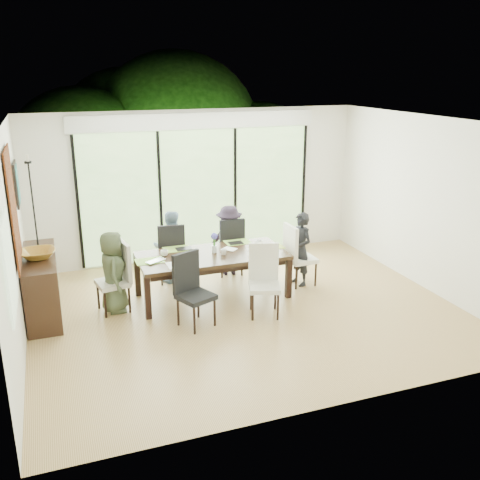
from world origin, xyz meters
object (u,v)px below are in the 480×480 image
object	(u,v)px
cup_a	(164,253)
sideboard	(42,285)
person_far_right	(229,240)
chair_left_end	(112,278)
laptop	(158,262)
person_left_end	(113,272)
chair_far_left	(171,251)
cup_b	(224,252)
person_right_end	(300,249)
chair_right_end	(301,254)
chair_far_right	(229,245)
bowl	(38,254)
person_far_left	(171,247)
table_top	(212,256)
chair_near_right	(265,281)
chair_near_left	(196,291)
cup_c	(259,243)
vase	(214,249)

from	to	relation	value
cup_a	sideboard	size ratio (longest dim) A/B	0.07
person_far_right	chair_left_end	bearing A→B (deg)	32.36
person_far_right	laptop	size ratio (longest dim) A/B	3.91
person_left_end	sideboard	distance (m)	1.01
chair_far_left	cup_b	distance (m)	1.15
person_right_end	cup_a	size ratio (longest dim) A/B	10.40
chair_right_end	person_right_end	bearing A→B (deg)	87.57
chair_far_right	cup_a	distance (m)	1.45
laptop	cup_b	xyz separation A→B (m)	(1.00, 0.00, 0.03)
person_left_end	person_right_end	xyz separation A→B (m)	(2.96, 0.00, 0.00)
person_far_right	laptop	world-z (taller)	person_far_right
chair_far_right	bowl	bearing A→B (deg)	15.25
chair_left_end	chair_right_end	size ratio (longest dim) A/B	1.00
cup_b	bowl	xyz separation A→B (m)	(-2.60, 0.23, 0.20)
person_far_right	laptop	xyz separation A→B (m)	(-1.40, -0.93, 0.11)
chair_left_end	cup_b	distance (m)	1.67
person_left_end	person_far_left	size ratio (longest dim) A/B	1.00
table_top	chair_near_right	xyz separation A→B (m)	(0.50, -0.87, -0.16)
person_right_end	person_far_right	distance (m)	1.25
person_left_end	bowl	world-z (taller)	person_left_end
chair_near_left	cup_a	xyz separation A→B (m)	(-0.20, 1.02, 0.23)
chair_left_end	person_right_end	bearing A→B (deg)	79.95
laptop	cup_c	world-z (taller)	cup_c
chair_near_right	person_right_end	distance (m)	1.31
chair_far_left	vase	bearing A→B (deg)	129.92
chair_near_left	person_far_right	size ratio (longest dim) A/B	0.85
chair_far_right	chair_near_right	distance (m)	1.72
person_far_left	vase	bearing A→B (deg)	130.61
person_far_right	bowl	distance (m)	3.10
chair_right_end	cup_b	xyz separation A→B (m)	(-1.35, -0.10, 0.23)
sideboard	person_far_left	bearing A→B (deg)	16.60
person_far_left	cup_b	xyz separation A→B (m)	(0.60, -0.93, 0.14)
person_far_right	chair_near_left	bearing A→B (deg)	68.62
table_top	chair_far_left	world-z (taller)	chair_far_left
table_top	chair_left_end	xyz separation A→B (m)	(-1.50, 0.00, -0.16)
chair_far_right	chair_near_left	bearing A→B (deg)	60.42
person_right_end	cup_c	xyz separation A→B (m)	(-0.68, 0.10, 0.14)
person_right_end	vase	world-z (taller)	person_right_end
chair_far_left	person_left_end	distance (m)	1.34
cup_c	person_right_end	bearing A→B (deg)	-8.37
chair_far_left	chair_far_right	bearing A→B (deg)	-172.08
chair_right_end	laptop	world-z (taller)	chair_right_end
person_left_end	cup_a	xyz separation A→B (m)	(0.78, 0.15, 0.14)
cup_a	bowl	xyz separation A→B (m)	(-1.75, -0.02, 0.20)
chair_near_left	person_far_left	bearing A→B (deg)	64.72
sideboard	chair_left_end	bearing A→B (deg)	-13.75
chair_far_right	sideboard	distance (m)	3.07
chair_near_right	sideboard	distance (m)	3.15
table_top	sideboard	distance (m)	2.47
cup_b	cup_c	world-z (taller)	cup_c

